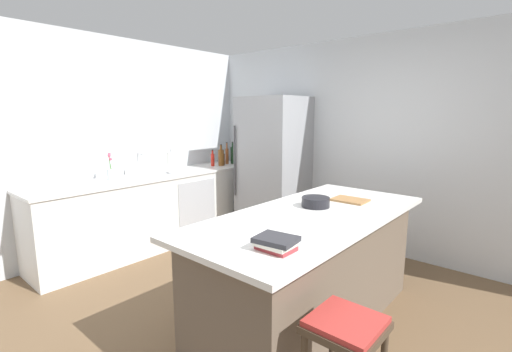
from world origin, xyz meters
TOP-DOWN VIEW (x-y plane):
  - ground_plane at (0.00, 0.00)m, footprint 7.20×7.20m
  - wall_rear at (0.00, 2.25)m, footprint 6.00×0.10m
  - wall_left at (-2.45, 0.00)m, footprint 0.10×6.00m
  - counter_run_left at (-2.09, 0.57)m, footprint 0.66×3.09m
  - kitchen_island at (0.35, 0.35)m, footprint 1.00×2.25m
  - refrigerator at (-1.21, 1.84)m, footprint 0.83×0.74m
  - bar_stool at (1.05, -0.42)m, footprint 0.36×0.36m
  - sink_faucet at (-2.13, 0.35)m, footprint 0.15×0.05m
  - flower_vase at (-2.11, -0.03)m, footprint 0.09×0.09m
  - paper_towel_roll at (-2.03, 0.75)m, footprint 0.14×0.14m
  - soda_bottle at (-2.00, 2.00)m, footprint 0.07×0.07m
  - wine_bottle at (-2.03, 1.90)m, footprint 0.08×0.08m
  - vinegar_bottle at (-2.09, 1.82)m, footprint 0.05×0.05m
  - syrup_bottle at (-2.07, 1.71)m, footprint 0.07×0.07m
  - whiskey_bottle at (-2.02, 1.63)m, footprint 0.08×0.08m
  - hot_sauce_bottle at (-2.09, 1.53)m, footprint 0.05×0.05m
  - cookbook_stack at (0.60, -0.42)m, footprint 0.25×0.22m
  - mixing_bowl at (0.26, 0.56)m, footprint 0.24×0.24m
  - cutting_board at (0.39, 0.93)m, footprint 0.31×0.23m

SIDE VIEW (x-z plane):
  - ground_plane at x=0.00m, z-range 0.00..0.00m
  - kitchen_island at x=0.35m, z-range 0.01..0.92m
  - counter_run_left at x=-2.09m, z-range 0.00..0.93m
  - bar_stool at x=1.05m, z-range 0.21..0.87m
  - cutting_board at x=0.39m, z-range 0.91..0.93m
  - mixing_bowl at x=0.26m, z-range 0.91..0.99m
  - cookbook_stack at x=0.60m, z-range 0.91..0.99m
  - refrigerator at x=-1.21m, z-range 0.00..1.91m
  - syrup_bottle at x=-2.07m, z-range 0.90..1.13m
  - flower_vase at x=-2.11m, z-range 0.86..1.18m
  - hot_sauce_bottle at x=-2.09m, z-range 0.90..1.14m
  - soda_bottle at x=-2.00m, z-range 0.89..1.22m
  - whiskey_bottle at x=-2.02m, z-range 0.89..1.21m
  - vinegar_bottle at x=-2.09m, z-range 0.89..1.22m
  - paper_towel_roll at x=-2.03m, z-range 0.90..1.21m
  - wine_bottle at x=-2.03m, z-range 0.90..1.23m
  - sink_faucet at x=-2.13m, z-range 0.93..1.23m
  - wall_rear at x=0.00m, z-range 0.00..2.60m
  - wall_left at x=-2.45m, z-range 0.00..2.60m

